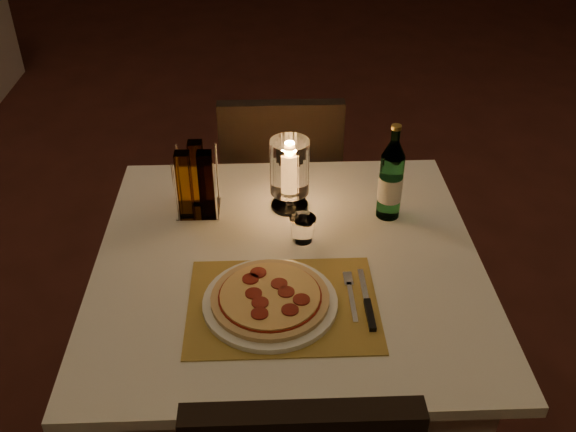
{
  "coord_description": "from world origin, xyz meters",
  "views": [
    {
      "loc": [
        -0.04,
        -1.71,
        1.78
      ],
      "look_at": [
        0.01,
        -0.38,
        0.86
      ],
      "focal_mm": 40.0,
      "sensor_mm": 36.0,
      "label": 1
    }
  ],
  "objects_px": {
    "main_table": "(288,356)",
    "water_bottle": "(391,181)",
    "chair_far": "(281,179)",
    "tumbler": "(303,229)",
    "plate": "(270,302)",
    "pizza": "(270,297)",
    "hurricane_candle": "(290,169)"
  },
  "relations": [
    {
      "from": "main_table",
      "to": "water_bottle",
      "type": "height_order",
      "value": "water_bottle"
    },
    {
      "from": "chair_far",
      "to": "tumbler",
      "type": "relative_size",
      "value": 12.52
    },
    {
      "from": "water_bottle",
      "to": "main_table",
      "type": "bearing_deg",
      "value": -147.04
    },
    {
      "from": "chair_far",
      "to": "plate",
      "type": "distance_m",
      "value": 0.92
    },
    {
      "from": "tumbler",
      "to": "water_bottle",
      "type": "height_order",
      "value": "water_bottle"
    },
    {
      "from": "pizza",
      "to": "hurricane_candle",
      "type": "xyz_separation_m",
      "value": [
        0.06,
        0.42,
        0.1
      ]
    },
    {
      "from": "main_table",
      "to": "pizza",
      "type": "distance_m",
      "value": 0.44
    },
    {
      "from": "water_bottle",
      "to": "tumbler",
      "type": "bearing_deg",
      "value": -156.17
    },
    {
      "from": "plate",
      "to": "pizza",
      "type": "relative_size",
      "value": 1.14
    },
    {
      "from": "plate",
      "to": "chair_far",
      "type": "bearing_deg",
      "value": 86.8
    },
    {
      "from": "main_table",
      "to": "pizza",
      "type": "bearing_deg",
      "value": -105.5
    },
    {
      "from": "water_bottle",
      "to": "hurricane_candle",
      "type": "relative_size",
      "value": 1.32
    },
    {
      "from": "water_bottle",
      "to": "plate",
      "type": "bearing_deg",
      "value": -132.77
    },
    {
      "from": "main_table",
      "to": "water_bottle",
      "type": "bearing_deg",
      "value": 32.96
    },
    {
      "from": "tumbler",
      "to": "water_bottle",
      "type": "bearing_deg",
      "value": 23.83
    },
    {
      "from": "chair_far",
      "to": "water_bottle",
      "type": "bearing_deg",
      "value": -61.02
    },
    {
      "from": "plate",
      "to": "pizza",
      "type": "distance_m",
      "value": 0.02
    },
    {
      "from": "plate",
      "to": "tumbler",
      "type": "xyz_separation_m",
      "value": [
        0.09,
        0.26,
        0.02
      ]
    },
    {
      "from": "chair_far",
      "to": "pizza",
      "type": "bearing_deg",
      "value": -93.2
    },
    {
      "from": "pizza",
      "to": "main_table",
      "type": "bearing_deg",
      "value": 74.5
    },
    {
      "from": "main_table",
      "to": "tumbler",
      "type": "relative_size",
      "value": 13.91
    },
    {
      "from": "pizza",
      "to": "water_bottle",
      "type": "distance_m",
      "value": 0.51
    },
    {
      "from": "chair_far",
      "to": "plate",
      "type": "bearing_deg",
      "value": -93.2
    },
    {
      "from": "chair_far",
      "to": "tumbler",
      "type": "bearing_deg",
      "value": -86.27
    },
    {
      "from": "pizza",
      "to": "tumbler",
      "type": "bearing_deg",
      "value": 70.54
    },
    {
      "from": "water_bottle",
      "to": "hurricane_candle",
      "type": "distance_m",
      "value": 0.28
    },
    {
      "from": "plate",
      "to": "hurricane_candle",
      "type": "xyz_separation_m",
      "value": [
        0.06,
        0.42,
        0.11
      ]
    },
    {
      "from": "plate",
      "to": "hurricane_candle",
      "type": "height_order",
      "value": "hurricane_candle"
    },
    {
      "from": "plate",
      "to": "pizza",
      "type": "xyz_separation_m",
      "value": [
        0.0,
        -0.0,
        0.02
      ]
    },
    {
      "from": "chair_far",
      "to": "water_bottle",
      "type": "xyz_separation_m",
      "value": [
        0.29,
        -0.53,
        0.31
      ]
    },
    {
      "from": "main_table",
      "to": "tumbler",
      "type": "xyz_separation_m",
      "value": [
        0.04,
        0.08,
        0.4
      ]
    },
    {
      "from": "plate",
      "to": "tumbler",
      "type": "bearing_deg",
      "value": 70.53
    }
  ]
}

